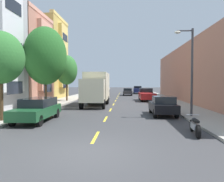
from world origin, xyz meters
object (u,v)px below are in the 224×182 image
object	(u,v)px
street_lamp	(190,65)
parked_wagon_forest	(38,109)
delivery_box_truck	(97,87)
street_tree_third	(67,70)
parked_sedan_champagne	(103,90)
parked_pickup_navy	(138,90)
parked_motorcycle	(195,126)
parked_sedan_burgundy	(89,94)
parked_pickup_red	(147,95)
moving_charcoal_sedan	(128,92)
parked_pickup_silver	(105,89)
parked_suv_orange	(100,90)
parked_hatchback_teal	(94,92)
street_tree_nearest	(1,58)
parked_hatchback_black	(163,106)
street_tree_second	(45,56)

from	to	relation	value
street_lamp	parked_wagon_forest	world-z (taller)	street_lamp
delivery_box_truck	street_tree_third	bearing A→B (deg)	134.98
street_tree_third	parked_sedan_champagne	xyz separation A→B (m)	(2.07, 25.84, -3.45)
parked_pickup_navy	parked_motorcycle	size ratio (longest dim) A/B	2.60
delivery_box_truck	parked_sedan_burgundy	size ratio (longest dim) A/B	1.71
parked_pickup_navy	parked_sedan_burgundy	distance (m)	19.16
street_lamp	parked_pickup_red	distance (m)	15.00
parked_sedan_burgundy	moving_charcoal_sedan	bearing A→B (deg)	58.55
parked_pickup_navy	parked_sedan_burgundy	world-z (taller)	parked_pickup_navy
parked_pickup_silver	parked_sedan_burgundy	world-z (taller)	parked_pickup_silver
street_lamp	delivery_box_truck	xyz separation A→B (m)	(-7.74, 7.85, -1.76)
parked_suv_orange	parked_wagon_forest	bearing A→B (deg)	-89.94
parked_hatchback_teal	parked_suv_orange	distance (m)	9.10
parked_pickup_red	parked_pickup_navy	xyz separation A→B (m)	(-0.11, 20.00, 0.00)
street_tree_nearest	street_lamp	xyz separation A→B (m)	(12.34, 2.63, -0.31)
parked_hatchback_black	parked_wagon_forest	xyz separation A→B (m)	(-8.62, -2.92, 0.05)
parked_pickup_red	parked_pickup_silver	bearing A→B (deg)	105.83
parked_pickup_silver	parked_hatchback_black	bearing A→B (deg)	-79.04
parked_wagon_forest	parked_suv_orange	bearing A→B (deg)	90.06
delivery_box_truck	street_tree_nearest	bearing A→B (deg)	-113.67
parked_sedan_burgundy	moving_charcoal_sedan	world-z (taller)	same
parked_pickup_red	parked_pickup_navy	world-z (taller)	same
parked_pickup_red	parked_motorcycle	world-z (taller)	parked_pickup_red
street_tree_third	parked_sedan_burgundy	world-z (taller)	street_tree_third
parked_motorcycle	parked_pickup_silver	bearing A→B (deg)	100.23
parked_hatchback_black	parked_sedan_burgundy	size ratio (longest dim) A/B	0.89
street_tree_nearest	parked_pickup_silver	distance (m)	47.86
parked_pickup_navy	parked_sedan_burgundy	bearing A→B (deg)	-116.28
street_lamp	parked_wagon_forest	xyz separation A→B (m)	(-10.31, -1.93, -2.97)
delivery_box_truck	parked_sedan_champagne	bearing A→B (deg)	94.74
street_lamp	parked_motorcycle	bearing A→B (deg)	-103.23
parked_wagon_forest	parked_sedan_burgundy	world-z (taller)	parked_wagon_forest
street_tree_third	parked_hatchback_black	bearing A→B (deg)	-47.12
street_tree_second	parked_pickup_silver	size ratio (longest dim) A/B	1.46
parked_hatchback_teal	parked_sedan_burgundy	bearing A→B (deg)	-89.06
street_tree_third	parked_pickup_navy	distance (m)	24.82
moving_charcoal_sedan	parked_wagon_forest	bearing A→B (deg)	-101.93
parked_suv_orange	parked_motorcycle	xyz separation A→B (m)	(9.16, -37.59, -0.58)
street_tree_second	parked_pickup_silver	bearing A→B (deg)	86.99
street_lamp	parked_hatchback_black	bearing A→B (deg)	149.64
street_tree_nearest	delivery_box_truck	bearing A→B (deg)	66.33
street_tree_third	delivery_box_truck	world-z (taller)	street_tree_third
parked_sedan_burgundy	parked_motorcycle	size ratio (longest dim) A/B	2.20
street_tree_nearest	street_tree_third	xyz separation A→B (m)	(0.00, 15.09, 0.12)
parked_pickup_red	parked_suv_orange	distance (m)	19.96
parked_pickup_silver	parked_suv_orange	bearing A→B (deg)	-90.57
parked_pickup_navy	parked_wagon_forest	xyz separation A→B (m)	(-8.62, -36.55, -0.02)
parked_pickup_silver	parked_motorcycle	world-z (taller)	parked_pickup_silver
delivery_box_truck	parked_pickup_navy	size ratio (longest dim) A/B	1.45
parked_pickup_navy	parked_suv_orange	xyz separation A→B (m)	(-8.65, -2.07, 0.16)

